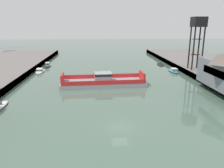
{
  "coord_description": "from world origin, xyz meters",
  "views": [
    {
      "loc": [
        -3.37,
        -30.53,
        15.49
      ],
      "look_at": [
        0.0,
        17.98,
        2.0
      ],
      "focal_mm": 34.99,
      "sensor_mm": 36.0,
      "label": 1
    }
  ],
  "objects_px": {
    "chain_ferry": "(103,82)",
    "crane_tower": "(198,27)",
    "moored_boat_near_left": "(40,71)",
    "moored_boat_near_right": "(47,65)",
    "moored_boat_mid_right": "(160,64)",
    "moored_boat_far_left": "(0,106)",
    "moored_boat_mid_left": "(174,70)"
  },
  "relations": [
    {
      "from": "moored_boat_far_left",
      "to": "crane_tower",
      "type": "distance_m",
      "value": 57.53
    },
    {
      "from": "moored_boat_mid_right",
      "to": "crane_tower",
      "type": "relative_size",
      "value": 0.52
    },
    {
      "from": "moored_boat_far_left",
      "to": "crane_tower",
      "type": "height_order",
      "value": "crane_tower"
    },
    {
      "from": "chain_ferry",
      "to": "crane_tower",
      "type": "bearing_deg",
      "value": 21.78
    },
    {
      "from": "chain_ferry",
      "to": "crane_tower",
      "type": "height_order",
      "value": "crane_tower"
    },
    {
      "from": "moored_boat_near_left",
      "to": "moored_boat_far_left",
      "type": "relative_size",
      "value": 1.28
    },
    {
      "from": "chain_ferry",
      "to": "moored_boat_near_left",
      "type": "height_order",
      "value": "chain_ferry"
    },
    {
      "from": "moored_boat_mid_left",
      "to": "moored_boat_far_left",
      "type": "xyz_separation_m",
      "value": [
        -44.02,
        -29.02,
        -0.17
      ]
    },
    {
      "from": "crane_tower",
      "to": "moored_boat_near_left",
      "type": "bearing_deg",
      "value": 173.2
    },
    {
      "from": "moored_boat_near_left",
      "to": "crane_tower",
      "type": "xyz_separation_m",
      "value": [
        49.76,
        -5.93,
        14.0
      ]
    },
    {
      "from": "moored_boat_near_right",
      "to": "crane_tower",
      "type": "distance_m",
      "value": 53.26
    },
    {
      "from": "crane_tower",
      "to": "moored_boat_far_left",
      "type": "bearing_deg",
      "value": -152.52
    },
    {
      "from": "moored_boat_near_right",
      "to": "chain_ferry",
      "type": "bearing_deg",
      "value": -53.36
    },
    {
      "from": "chain_ferry",
      "to": "moored_boat_mid_right",
      "type": "height_order",
      "value": "chain_ferry"
    },
    {
      "from": "moored_boat_near_right",
      "to": "crane_tower",
      "type": "xyz_separation_m",
      "value": [
        49.19,
        -14.99,
        13.87
      ]
    },
    {
      "from": "moored_boat_near_right",
      "to": "moored_boat_mid_right",
      "type": "distance_m",
      "value": 43.02
    },
    {
      "from": "moored_boat_mid_right",
      "to": "moored_boat_near_right",
      "type": "bearing_deg",
      "value": -178.55
    },
    {
      "from": "moored_boat_near_left",
      "to": "moored_boat_near_right",
      "type": "height_order",
      "value": "moored_boat_near_right"
    },
    {
      "from": "moored_boat_mid_left",
      "to": "moored_boat_near_left",
      "type": "bearing_deg",
      "value": 176.58
    },
    {
      "from": "moored_boat_near_left",
      "to": "moored_boat_far_left",
      "type": "xyz_separation_m",
      "value": [
        0.31,
        -31.66,
        -0.18
      ]
    },
    {
      "from": "moored_boat_near_left",
      "to": "crane_tower",
      "type": "distance_m",
      "value": 52.04
    },
    {
      "from": "moored_boat_near_left",
      "to": "moored_boat_mid_left",
      "type": "xyz_separation_m",
      "value": [
        44.33,
        -2.65,
        -0.01
      ]
    },
    {
      "from": "moored_boat_near_right",
      "to": "crane_tower",
      "type": "height_order",
      "value": "crane_tower"
    },
    {
      "from": "moored_boat_mid_right",
      "to": "moored_boat_mid_left",
      "type": "bearing_deg",
      "value": -86.62
    },
    {
      "from": "moored_boat_near_left",
      "to": "moored_boat_near_right",
      "type": "bearing_deg",
      "value": 86.38
    },
    {
      "from": "moored_boat_near_left",
      "to": "crane_tower",
      "type": "height_order",
      "value": "crane_tower"
    },
    {
      "from": "moored_boat_mid_right",
      "to": "crane_tower",
      "type": "height_order",
      "value": "crane_tower"
    },
    {
      "from": "chain_ferry",
      "to": "moored_boat_near_left",
      "type": "xyz_separation_m",
      "value": [
        -20.44,
        17.65,
        -0.57
      ]
    },
    {
      "from": "moored_boat_near_left",
      "to": "moored_boat_mid_left",
      "type": "bearing_deg",
      "value": -3.42
    },
    {
      "from": "moored_boat_near_right",
      "to": "crane_tower",
      "type": "bearing_deg",
      "value": -16.95
    },
    {
      "from": "moored_boat_far_left",
      "to": "moored_boat_near_left",
      "type": "bearing_deg",
      "value": 90.55
    },
    {
      "from": "moored_boat_near_right",
      "to": "moored_boat_far_left",
      "type": "height_order",
      "value": "moored_boat_near_right"
    }
  ]
}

